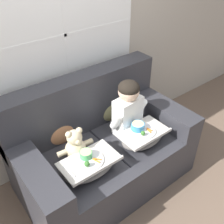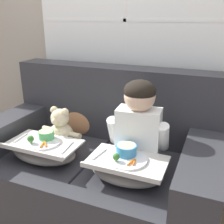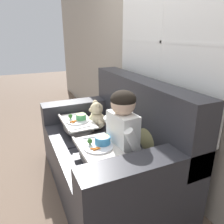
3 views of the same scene
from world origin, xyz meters
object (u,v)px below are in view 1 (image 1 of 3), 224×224
Objects in this scene: child_figure at (128,105)px; lap_tray_child at (142,136)px; throw_pillow_behind_teddy at (60,128)px; couch at (101,148)px; throw_pillow_behind_child at (111,105)px; teddy_bear at (76,146)px; lap_tray_teddy at (90,165)px.

child_figure is 0.31m from lap_tray_child.
child_figure is at bearing 89.54° from lap_tray_child.
throw_pillow_behind_teddy is 0.75m from lap_tray_child.
couch is at bearing 170.95° from child_figure.
couch is 0.45m from throw_pillow_behind_child.
throw_pillow_behind_child is at bearing 89.81° from lap_tray_child.
lap_tray_teddy is at bearing -90.01° from teddy_bear.
throw_pillow_behind_teddy is at bearing 140.94° from lap_tray_child.
throw_pillow_behind_child is 0.76× the size of lap_tray_child.
couch is 0.50m from child_figure.
throw_pillow_behind_child is 0.30m from child_figure.
teddy_bear reaches higher than lap_tray_child.
throw_pillow_behind_child reaches higher than teddy_bear.
throw_pillow_behind_child is 0.73× the size of lap_tray_teddy.
child_figure is at bearing -89.98° from throw_pillow_behind_child.
throw_pillow_behind_teddy is at bearing 143.19° from couch.
lap_tray_teddy is at bearing -90.04° from throw_pillow_behind_teddy.
throw_pillow_behind_teddy is at bearing 155.60° from child_figure.
lap_tray_child is (0.58, -0.47, -0.09)m from throw_pillow_behind_teddy.
throw_pillow_behind_child is 0.48m from lap_tray_child.
couch reaches higher than child_figure.
throw_pillow_behind_teddy is 0.66m from child_figure.
child_figure is (0.29, -0.05, 0.41)m from couch.
teddy_bear is at bearing 89.99° from lap_tray_teddy.
throw_pillow_behind_child reaches higher than lap_tray_teddy.
throw_pillow_behind_teddy is 0.27m from teddy_bear.
teddy_bear is (-0.58, -0.27, -0.03)m from throw_pillow_behind_child.
throw_pillow_behind_teddy is at bearing 180.00° from throw_pillow_behind_child.
lap_tray_teddy is (-0.00, -0.21, -0.06)m from teddy_bear.
child_figure reaches higher than throw_pillow_behind_child.
throw_pillow_behind_teddy is at bearing 89.93° from teddy_bear.
lap_tray_teddy is (-0.58, -0.21, -0.23)m from child_figure.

